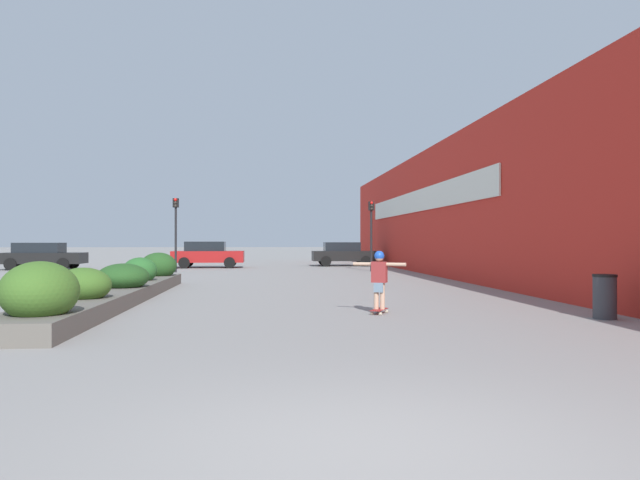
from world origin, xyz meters
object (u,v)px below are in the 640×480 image
(trash_bin, at_px, (605,296))
(skateboarder, at_px, (379,274))
(car_center_left, at_px, (208,254))
(car_center_right, at_px, (42,255))
(traffic_light_left, at_px, (176,222))
(skateboard, at_px, (379,310))
(car_rightmost, at_px, (488,253))
(traffic_light_right, at_px, (371,224))
(car_leftmost, at_px, (343,254))

(trash_bin, bearing_deg, skateboarder, 163.56)
(car_center_left, xyz_separation_m, car_center_right, (-8.73, -1.52, -0.02))
(traffic_light_left, bearing_deg, car_center_left, 78.68)
(skateboard, xyz_separation_m, car_rightmost, (11.43, 24.74, 0.74))
(car_center_right, bearing_deg, car_center_left, 99.89)
(trash_bin, height_order, traffic_light_left, traffic_light_left)
(trash_bin, distance_m, car_center_right, 29.74)
(skateboarder, bearing_deg, car_rightmost, 91.91)
(skateboarder, bearing_deg, traffic_light_right, 107.56)
(skateboard, height_order, car_leftmost, car_leftmost)
(skateboarder, height_order, traffic_light_left, traffic_light_left)
(car_leftmost, bearing_deg, traffic_light_right, 4.70)
(car_center_left, bearing_deg, car_center_right, -80.11)
(skateboarder, bearing_deg, car_leftmost, 111.33)
(skateboarder, bearing_deg, skateboard, -153.29)
(traffic_light_right, bearing_deg, skateboarder, -99.14)
(car_leftmost, xyz_separation_m, car_center_right, (-16.89, -3.43, -0.00))
(skateboard, relative_size, car_center_right, 0.16)
(skateboarder, relative_size, traffic_light_left, 0.34)
(trash_bin, distance_m, car_center_left, 26.54)
(car_center_right, bearing_deg, skateboard, 33.74)
(skateboard, bearing_deg, car_rightmost, 91.91)
(car_leftmost, relative_size, traffic_light_left, 1.08)
(car_leftmost, bearing_deg, skateboard, -5.37)
(car_center_left, distance_m, traffic_light_right, 10.20)
(car_center_left, distance_m, traffic_light_left, 5.65)
(trash_bin, relative_size, car_rightmost, 0.20)
(skateboard, bearing_deg, trash_bin, 10.26)
(car_center_left, height_order, car_center_right, car_center_left)
(trash_bin, height_order, car_rightmost, car_rightmost)
(skateboarder, height_order, traffic_light_right, traffic_light_right)
(car_center_left, relative_size, traffic_light_left, 1.12)
(car_leftmost, xyz_separation_m, traffic_light_right, (0.57, -6.93, 1.65))
(trash_bin, xyz_separation_m, car_center_left, (-10.11, 24.54, 0.34))
(car_center_left, bearing_deg, traffic_light_right, 60.07)
(trash_bin, bearing_deg, traffic_light_right, 94.05)
(skateboard, xyz_separation_m, car_center_right, (-14.52, 21.74, 0.70))
(car_leftmost, bearing_deg, traffic_light_left, -52.03)
(skateboarder, xyz_separation_m, car_center_right, (-14.52, 21.74, -0.08))
(skateboarder, distance_m, trash_bin, 4.52)
(skateboard, distance_m, traffic_light_left, 19.39)
(skateboarder, height_order, car_leftmost, car_leftmost)
(car_leftmost, bearing_deg, car_center_left, -76.85)
(car_leftmost, bearing_deg, trash_bin, 4.22)
(skateboard, height_order, traffic_light_right, traffic_light_right)
(trash_bin, height_order, car_leftmost, car_leftmost)
(car_leftmost, relative_size, car_center_left, 0.96)
(skateboard, xyz_separation_m, car_leftmost, (2.37, 25.17, 0.70))
(car_center_right, xyz_separation_m, car_rightmost, (25.95, 3.00, 0.04))
(traffic_light_left, bearing_deg, skateboard, -69.15)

